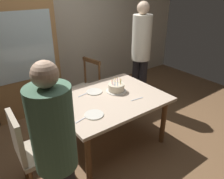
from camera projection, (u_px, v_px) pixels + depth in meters
ground at (109, 141)px, 3.18m from camera, size 6.40×6.40×0.00m
back_wall at (49, 31)px, 3.95m from camera, size 6.40×0.10×2.60m
dining_table at (109, 103)px, 2.90m from camera, size 1.41×1.09×0.72m
birthday_cake at (116, 88)px, 3.00m from camera, size 0.28×0.28×0.18m
plate_near_celebrant at (94, 115)px, 2.48m from camera, size 0.22×0.22×0.01m
plate_far_side at (94, 92)px, 3.00m from camera, size 0.22×0.22×0.01m
fork_near_celebrant at (82, 120)px, 2.39m from camera, size 0.18×0.06×0.01m
fork_far_side at (83, 95)px, 2.93m from camera, size 0.18×0.05×0.01m
fork_near_guest at (137, 99)px, 2.82m from camera, size 0.18×0.03×0.01m
chair_spindle_back at (85, 89)px, 3.68m from camera, size 0.51×0.51×0.95m
chair_upholstered at (31, 148)px, 2.26m from camera, size 0.46×0.46×0.95m
person_celebrant at (56, 150)px, 1.64m from camera, size 0.32×0.32×1.64m
person_guest at (141, 50)px, 3.72m from camera, size 0.32×0.32×1.82m
china_cabinet at (22, 59)px, 3.56m from camera, size 1.10×0.45×1.90m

